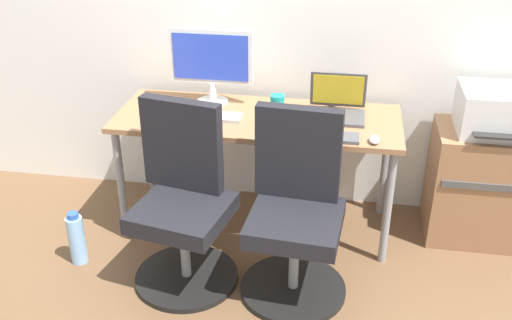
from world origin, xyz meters
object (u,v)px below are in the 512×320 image
coffee_mug (277,103)px  office_chair_left (183,205)px  printer (495,111)px  desktop_monitor (211,61)px  office_chair_right (296,214)px  water_bottle_on_floor (77,239)px  side_cabinet (480,184)px  open_laptop (337,106)px

coffee_mug → office_chair_left: bearing=-122.2°
printer → desktop_monitor: 1.57m
office_chair_right → water_bottle_on_floor: 1.21m
side_cabinet → printer: bearing=-90.0°
office_chair_right → water_bottle_on_floor: size_ratio=3.03×
side_cabinet → desktop_monitor: bearing=178.2°
water_bottle_on_floor → coffee_mug: (1.00, 0.63, 0.61)m
coffee_mug → desktop_monitor: bearing=171.3°
office_chair_right → printer: bearing=32.5°
office_chair_left → desktop_monitor: desktop_monitor is taller
desktop_monitor → open_laptop: 0.75m
printer → office_chair_left: bearing=-157.9°
printer → open_laptop: open_laptop is taller
office_chair_left → coffee_mug: office_chair_left is taller
office_chair_right → printer: office_chair_right is taller
office_chair_right → side_cabinet: bearing=32.6°
side_cabinet → coffee_mug: (-1.17, -0.01, 0.42)m
office_chair_right → coffee_mug: size_ratio=10.22×
open_laptop → printer: bearing=1.4°
water_bottle_on_floor → desktop_monitor: (0.61, 0.69, 0.81)m
office_chair_right → printer: 1.23m
side_cabinet → water_bottle_on_floor: size_ratio=2.13×
office_chair_right → open_laptop: (0.15, 0.61, 0.34)m
office_chair_left → office_chair_right: bearing=0.1°
desktop_monitor → open_laptop: bearing=-5.5°
office_chair_right → side_cabinet: office_chair_right is taller
printer → open_laptop: size_ratio=1.29×
printer → coffee_mug: (-1.17, -0.01, -0.03)m
side_cabinet → office_chair_right: bearing=-147.4°
office_chair_left → open_laptop: size_ratio=3.03×
water_bottle_on_floor → desktop_monitor: 1.23m
printer → coffee_mug: 1.17m
office_chair_left → coffee_mug: size_ratio=10.22×
side_cabinet → coffee_mug: size_ratio=7.19×
side_cabinet → desktop_monitor: 1.68m
printer → coffee_mug: printer is taller
printer → office_chair_right: bearing=-147.5°
office_chair_left → printer: bearing=22.1°
office_chair_left → office_chair_right: 0.57m
side_cabinet → desktop_monitor: size_ratio=1.38×
office_chair_left → open_laptop: 1.01m
open_laptop → coffee_mug: size_ratio=3.37×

